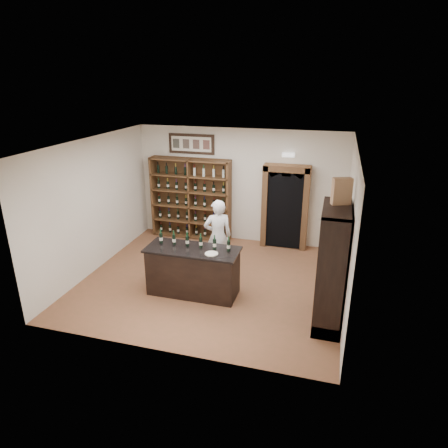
{
  "coord_description": "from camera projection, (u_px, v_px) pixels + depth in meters",
  "views": [
    {
      "loc": [
        2.38,
        -7.42,
        4.25
      ],
      "look_at": [
        0.2,
        0.3,
        1.24
      ],
      "focal_mm": 32.0,
      "sensor_mm": 36.0,
      "label": 1
    }
  ],
  "objects": [
    {
      "name": "counter_bottle_0",
      "position": [
        161.0,
        238.0,
        8.18
      ],
      "size": [
        0.07,
        0.07,
        0.3
      ],
      "color": "black",
      "rests_on": "tasting_counter"
    },
    {
      "name": "wine_shelf",
      "position": [
        191.0,
        198.0,
        10.83
      ],
      "size": [
        2.2,
        0.38,
        2.2
      ],
      "color": "#51331B",
      "rests_on": "ground"
    },
    {
      "name": "counter_bottle_4",
      "position": [
        215.0,
        244.0,
        7.89
      ],
      "size": [
        0.07,
        0.07,
        0.3
      ],
      "color": "black",
      "rests_on": "tasting_counter"
    },
    {
      "name": "plate",
      "position": [
        211.0,
        254.0,
        7.69
      ],
      "size": [
        0.26,
        0.26,
        0.02
      ],
      "primitive_type": "cylinder",
      "color": "beige",
      "rests_on": "tasting_counter"
    },
    {
      "name": "framed_picture",
      "position": [
        191.0,
        144.0,
        10.44
      ],
      "size": [
        1.25,
        0.04,
        0.52
      ],
      "primitive_type": "cube",
      "color": "black",
      "rests_on": "wall_back"
    },
    {
      "name": "ceiling",
      "position": [
        210.0,
        143.0,
        7.73
      ],
      "size": [
        5.5,
        5.5,
        0.0
      ],
      "primitive_type": "plane",
      "rotation": [
        3.14,
        0.0,
        0.0
      ],
      "color": "white",
      "rests_on": "wall_back"
    },
    {
      "name": "counter_bottle_5",
      "position": [
        229.0,
        246.0,
        7.81
      ],
      "size": [
        0.07,
        0.07,
        0.3
      ],
      "color": "black",
      "rests_on": "tasting_counter"
    },
    {
      "name": "tasting_counter",
      "position": [
        193.0,
        271.0,
        8.12
      ],
      "size": [
        1.88,
        0.78,
        1.0
      ],
      "color": "black",
      "rests_on": "ground"
    },
    {
      "name": "shopkeeper",
      "position": [
        218.0,
        236.0,
        8.92
      ],
      "size": [
        0.74,
        0.63,
        1.71
      ],
      "primitive_type": "imported",
      "rotation": [
        0.0,
        0.0,
        3.57
      ],
      "color": "white",
      "rests_on": "ground"
    },
    {
      "name": "arched_doorway",
      "position": [
        285.0,
        205.0,
        10.16
      ],
      "size": [
        1.17,
        0.35,
        2.17
      ],
      "color": "black",
      "rests_on": "ground"
    },
    {
      "name": "counter_bottle_2",
      "position": [
        187.0,
        241.0,
        8.03
      ],
      "size": [
        0.07,
        0.07,
        0.3
      ],
      "color": "black",
      "rests_on": "tasting_counter"
    },
    {
      "name": "floor",
      "position": [
        212.0,
        280.0,
        8.78
      ],
      "size": [
        5.5,
        5.5,
        0.0
      ],
      "primitive_type": "plane",
      "color": "brown",
      "rests_on": "ground"
    },
    {
      "name": "wall_back",
      "position": [
        239.0,
        186.0,
        10.51
      ],
      "size": [
        5.5,
        0.04,
        3.0
      ],
      "primitive_type": "cube",
      "color": "silver",
      "rests_on": "ground"
    },
    {
      "name": "wine_crate",
      "position": [
        342.0,
        191.0,
        6.64
      ],
      "size": [
        0.35,
        0.24,
        0.45
      ],
      "primitive_type": "cube",
      "rotation": [
        0.0,
        0.0,
        0.37
      ],
      "color": "#A77C58",
      "rests_on": "side_cabinet"
    },
    {
      "name": "side_cabinet",
      "position": [
        332.0,
        285.0,
        7.06
      ],
      "size": [
        0.48,
        1.2,
        2.2
      ],
      "color": "black",
      "rests_on": "ground"
    },
    {
      "name": "wall_left",
      "position": [
        94.0,
        205.0,
        8.96
      ],
      "size": [
        0.04,
        5.0,
        3.0
      ],
      "primitive_type": "cube",
      "color": "silver",
      "rests_on": "ground"
    },
    {
      "name": "wall_right",
      "position": [
        349.0,
        229.0,
        7.55
      ],
      "size": [
        0.04,
        5.0,
        3.0
      ],
      "primitive_type": "cube",
      "color": "silver",
      "rests_on": "ground"
    },
    {
      "name": "counter_bottle_1",
      "position": [
        174.0,
        239.0,
        8.11
      ],
      "size": [
        0.07,
        0.07,
        0.3
      ],
      "color": "black",
      "rests_on": "tasting_counter"
    },
    {
      "name": "emergency_light",
      "position": [
        288.0,
        155.0,
        9.8
      ],
      "size": [
        0.3,
        0.1,
        0.1
      ],
      "primitive_type": "cube",
      "color": "white",
      "rests_on": "wall_back"
    },
    {
      "name": "counter_bottle_3",
      "position": [
        201.0,
        243.0,
        7.96
      ],
      "size": [
        0.07,
        0.07,
        0.3
      ],
      "color": "black",
      "rests_on": "tasting_counter"
    }
  ]
}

